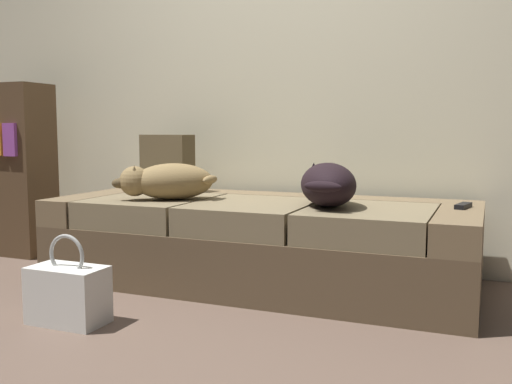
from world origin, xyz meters
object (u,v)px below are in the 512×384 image
Objects in this scene: dog_tan at (167,181)px; bookshelf at (9,169)px; dog_dark at (327,184)px; handbag at (68,294)px; couch at (260,242)px; throw_pillow at (167,163)px; tv_remote at (463,206)px.

dog_tan is 1.35m from bookshelf.
handbag is at bearing -136.08° from dog_dark.
couch is at bearing 171.64° from dog_dark.
dog_tan is at bearing -10.07° from bookshelf.
handbag is (-0.03, -0.75, -0.41)m from dog_tan.
throw_pillow is 0.31× the size of bookshelf.
dog_dark is at bearing 6.45° from dog_tan.
dog_dark reaches higher than tv_remote.
couch is 0.84m from throw_pillow.
dog_tan is at bearing -157.62° from tv_remote.
handbag is at bearing -80.00° from throw_pillow.
bookshelf reaches higher than tv_remote.
tv_remote is 0.40× the size of handbag.
tv_remote is at bearing 9.40° from dog_tan.
dog_tan is 0.86m from handbag.
tv_remote is 0.14× the size of bookshelf.
couch is 0.50m from dog_dark.
throw_pillow is at bearing 164.65° from dog_dark.
throw_pillow is 0.90× the size of handbag.
throw_pillow is 1.11m from bookshelf.
tv_remote is 1.83m from handbag.
bookshelf is (-2.18, 0.14, 0.01)m from dog_dark.
couch is at bearing -2.71° from bookshelf.
dog_dark is at bearing -15.35° from throw_pillow.
couch is at bearing -161.75° from tv_remote.
couch is 4.20× the size of dog_tan.
couch is 1.03m from handbag.
dog_tan is 1.38× the size of handbag.
tv_remote is at bearing 33.48° from handbag.
couch is 6.43× the size of throw_pillow.
couch is 1.99× the size of bookshelf.
bookshelf is at bearing 176.31° from dog_dark.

